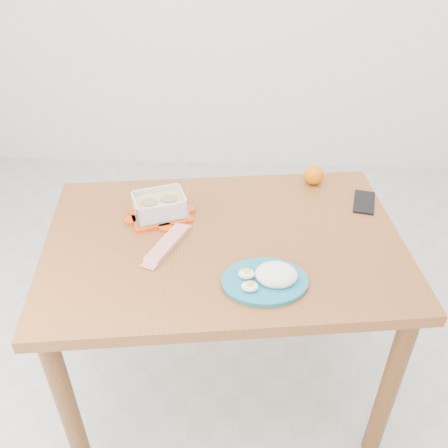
{
  "coord_description": "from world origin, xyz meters",
  "views": [
    {
      "loc": [
        -0.01,
        -1.27,
        1.74
      ],
      "look_at": [
        -0.06,
        -0.03,
        0.81
      ],
      "focal_mm": 40.0,
      "sensor_mm": 36.0,
      "label": 1
    }
  ],
  "objects_px": {
    "rice_plate": "(269,278)",
    "dining_table": "(224,264)",
    "orange_fruit": "(314,175)",
    "food_container": "(160,206)",
    "smartphone": "(364,202)"
  },
  "relations": [
    {
      "from": "orange_fruit",
      "to": "smartphone",
      "type": "height_order",
      "value": "orange_fruit"
    },
    {
      "from": "food_container",
      "to": "rice_plate",
      "type": "xyz_separation_m",
      "value": [
        0.36,
        -0.31,
        -0.02
      ]
    },
    {
      "from": "rice_plate",
      "to": "smartphone",
      "type": "relative_size",
      "value": 1.9
    },
    {
      "from": "rice_plate",
      "to": "dining_table",
      "type": "bearing_deg",
      "value": 119.09
    },
    {
      "from": "rice_plate",
      "to": "orange_fruit",
      "type": "bearing_deg",
      "value": 66.32
    },
    {
      "from": "dining_table",
      "to": "smartphone",
      "type": "relative_size",
      "value": 8.7
    },
    {
      "from": "dining_table",
      "to": "food_container",
      "type": "relative_size",
      "value": 5.32
    },
    {
      "from": "food_container",
      "to": "rice_plate",
      "type": "height_order",
      "value": "food_container"
    },
    {
      "from": "food_container",
      "to": "rice_plate",
      "type": "relative_size",
      "value": 0.86
    },
    {
      "from": "smartphone",
      "to": "dining_table",
      "type": "bearing_deg",
      "value": -142.47
    },
    {
      "from": "orange_fruit",
      "to": "rice_plate",
      "type": "distance_m",
      "value": 0.57
    },
    {
      "from": "food_container",
      "to": "rice_plate",
      "type": "bearing_deg",
      "value": -62.1
    },
    {
      "from": "food_container",
      "to": "orange_fruit",
      "type": "relative_size",
      "value": 3.2
    },
    {
      "from": "orange_fruit",
      "to": "rice_plate",
      "type": "bearing_deg",
      "value": -108.09
    },
    {
      "from": "orange_fruit",
      "to": "rice_plate",
      "type": "xyz_separation_m",
      "value": [
        -0.18,
        -0.54,
        -0.01
      ]
    }
  ]
}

